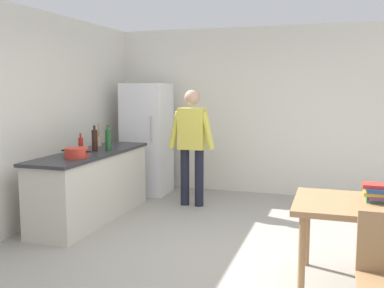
{
  "coord_description": "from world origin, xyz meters",
  "views": [
    {
      "loc": [
        1.01,
        -4.3,
        1.73
      ],
      "look_at": [
        -0.72,
        1.12,
        1.01
      ],
      "focal_mm": 41.81,
      "sensor_mm": 36.0,
      "label": 1
    }
  ],
  "objects_px": {
    "person": "(192,140)",
    "bottle_sauce_red": "(81,144)",
    "utensil_jar": "(98,141)",
    "bottle_wine_dark": "(95,140)",
    "bottle_wine_green": "(108,140)",
    "dining_table": "(378,213)",
    "book_stack": "(380,193)",
    "cooking_pot": "(77,153)",
    "refrigerator": "(147,139)"
  },
  "relations": [
    {
      "from": "person",
      "to": "bottle_sauce_red",
      "type": "xyz_separation_m",
      "value": [
        -1.19,
        -1.07,
        0.02
      ]
    },
    {
      "from": "utensil_jar",
      "to": "bottle_wine_dark",
      "type": "relative_size",
      "value": 0.94
    },
    {
      "from": "bottle_wine_green",
      "to": "bottle_sauce_red",
      "type": "distance_m",
      "value": 0.36
    },
    {
      "from": "dining_table",
      "to": "utensil_jar",
      "type": "xyz_separation_m",
      "value": [
        -3.6,
        1.62,
        0.31
      ]
    },
    {
      "from": "person",
      "to": "book_stack",
      "type": "bearing_deg",
      "value": -41.51
    },
    {
      "from": "person",
      "to": "dining_table",
      "type": "relative_size",
      "value": 1.21
    },
    {
      "from": "dining_table",
      "to": "bottle_wine_green",
      "type": "relative_size",
      "value": 4.12
    },
    {
      "from": "person",
      "to": "bottle_wine_green",
      "type": "bearing_deg",
      "value": -134.48
    },
    {
      "from": "cooking_pot",
      "to": "book_stack",
      "type": "distance_m",
      "value": 3.36
    },
    {
      "from": "cooking_pot",
      "to": "bottle_sauce_red",
      "type": "xyz_separation_m",
      "value": [
        -0.23,
        0.47,
        0.04
      ]
    },
    {
      "from": "dining_table",
      "to": "bottle_wine_dark",
      "type": "height_order",
      "value": "bottle_wine_dark"
    },
    {
      "from": "cooking_pot",
      "to": "book_stack",
      "type": "xyz_separation_m",
      "value": [
        3.31,
        -0.54,
        -0.13
      ]
    },
    {
      "from": "bottle_wine_green",
      "to": "book_stack",
      "type": "bearing_deg",
      "value": -20.2
    },
    {
      "from": "bottle_wine_green",
      "to": "person",
      "type": "bearing_deg",
      "value": 45.52
    },
    {
      "from": "dining_table",
      "to": "cooking_pot",
      "type": "xyz_separation_m",
      "value": [
        -3.3,
        0.6,
        0.29
      ]
    },
    {
      "from": "bottle_wine_green",
      "to": "utensil_jar",
      "type": "bearing_deg",
      "value": 134.71
    },
    {
      "from": "bottle_sauce_red",
      "to": "book_stack",
      "type": "distance_m",
      "value": 3.69
    },
    {
      "from": "utensil_jar",
      "to": "book_stack",
      "type": "xyz_separation_m",
      "value": [
        3.61,
        -1.56,
        -0.14
      ]
    },
    {
      "from": "person",
      "to": "dining_table",
      "type": "distance_m",
      "value": 3.2
    },
    {
      "from": "person",
      "to": "bottle_wine_dark",
      "type": "xyz_separation_m",
      "value": [
        -1.03,
        -0.98,
        0.07
      ]
    },
    {
      "from": "utensil_jar",
      "to": "book_stack",
      "type": "distance_m",
      "value": 3.94
    },
    {
      "from": "dining_table",
      "to": "cooking_pot",
      "type": "distance_m",
      "value": 3.37
    },
    {
      "from": "refrigerator",
      "to": "cooking_pot",
      "type": "distance_m",
      "value": 2.1
    },
    {
      "from": "dining_table",
      "to": "refrigerator",
      "type": "bearing_deg",
      "value": 140.71
    },
    {
      "from": "bottle_wine_green",
      "to": "bottle_wine_dark",
      "type": "bearing_deg",
      "value": -151.9
    },
    {
      "from": "bottle_wine_green",
      "to": "bottle_wine_dark",
      "type": "relative_size",
      "value": 1.0
    },
    {
      "from": "cooking_pot",
      "to": "bottle_wine_dark",
      "type": "relative_size",
      "value": 1.18
    },
    {
      "from": "person",
      "to": "dining_table",
      "type": "xyz_separation_m",
      "value": [
        2.35,
        -2.15,
        -0.31
      ]
    },
    {
      "from": "book_stack",
      "to": "dining_table",
      "type": "bearing_deg",
      "value": -100.14
    },
    {
      "from": "dining_table",
      "to": "bottle_wine_dark",
      "type": "relative_size",
      "value": 4.12
    },
    {
      "from": "cooking_pot",
      "to": "bottle_wine_green",
      "type": "xyz_separation_m",
      "value": [
        0.07,
        0.65,
        0.09
      ]
    },
    {
      "from": "cooking_pot",
      "to": "utensil_jar",
      "type": "relative_size",
      "value": 1.25
    },
    {
      "from": "person",
      "to": "cooking_pot",
      "type": "relative_size",
      "value": 4.25
    },
    {
      "from": "refrigerator",
      "to": "utensil_jar",
      "type": "xyz_separation_m",
      "value": [
        -0.3,
        -1.08,
        0.08
      ]
    },
    {
      "from": "bottle_sauce_red",
      "to": "refrigerator",
      "type": "bearing_deg",
      "value": 81.72
    },
    {
      "from": "refrigerator",
      "to": "utensil_jar",
      "type": "height_order",
      "value": "refrigerator"
    },
    {
      "from": "bottle_sauce_red",
      "to": "bottle_wine_dark",
      "type": "bearing_deg",
      "value": 31.41
    },
    {
      "from": "refrigerator",
      "to": "bottle_wine_green",
      "type": "height_order",
      "value": "refrigerator"
    },
    {
      "from": "refrigerator",
      "to": "dining_table",
      "type": "bearing_deg",
      "value": -39.29
    },
    {
      "from": "refrigerator",
      "to": "book_stack",
      "type": "distance_m",
      "value": 4.24
    },
    {
      "from": "bottle_sauce_red",
      "to": "book_stack",
      "type": "height_order",
      "value": "bottle_sauce_red"
    },
    {
      "from": "cooking_pot",
      "to": "bottle_wine_dark",
      "type": "height_order",
      "value": "bottle_wine_dark"
    },
    {
      "from": "dining_table",
      "to": "bottle_wine_green",
      "type": "height_order",
      "value": "bottle_wine_green"
    },
    {
      "from": "utensil_jar",
      "to": "bottle_wine_green",
      "type": "xyz_separation_m",
      "value": [
        0.37,
        -0.37,
        0.07
      ]
    },
    {
      "from": "bottle_wine_dark",
      "to": "bottle_sauce_red",
      "type": "relative_size",
      "value": 1.42
    },
    {
      "from": "dining_table",
      "to": "utensil_jar",
      "type": "relative_size",
      "value": 4.37
    },
    {
      "from": "bottle_wine_green",
      "to": "bottle_wine_dark",
      "type": "height_order",
      "value": "same"
    },
    {
      "from": "person",
      "to": "dining_table",
      "type": "bearing_deg",
      "value": -42.41
    },
    {
      "from": "bottle_wine_green",
      "to": "bottle_sauce_red",
      "type": "relative_size",
      "value": 1.42
    },
    {
      "from": "bottle_wine_dark",
      "to": "bottle_sauce_red",
      "type": "xyz_separation_m",
      "value": [
        -0.15,
        -0.09,
        -0.05
      ]
    }
  ]
}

